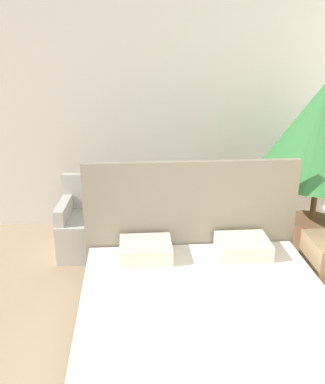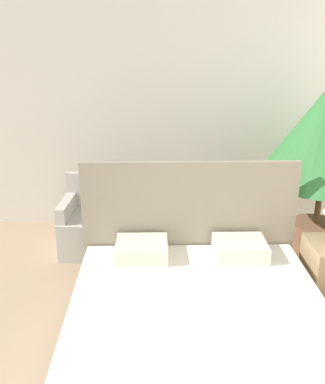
# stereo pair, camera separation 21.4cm
# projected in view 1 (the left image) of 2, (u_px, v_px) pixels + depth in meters

# --- Properties ---
(wall_back) EXTENTS (10.00, 0.06, 2.90)m
(wall_back) POSITION_uv_depth(u_px,v_px,m) (148.00, 105.00, 4.96)
(wall_back) COLOR silver
(wall_back) RESTS_ON ground_plane
(bed) EXTENTS (1.92, 1.98, 1.20)m
(bed) POSITION_uv_depth(u_px,v_px,m) (206.00, 318.00, 3.17)
(bed) COLOR #4C4238
(bed) RESTS_ON ground_plane
(armchair_near_window_left) EXTENTS (0.71, 0.64, 0.81)m
(armchair_near_window_left) POSITION_uv_depth(u_px,v_px,m) (92.00, 229.00, 4.58)
(armchair_near_window_left) COLOR #B7B2A8
(armchair_near_window_left) RESTS_ON ground_plane
(armchair_near_window_right) EXTENTS (0.74, 0.67, 0.81)m
(armchair_near_window_right) POSITION_uv_depth(u_px,v_px,m) (185.00, 226.00, 4.64)
(armchair_near_window_right) COLOR #B7B2A8
(armchair_near_window_right) RESTS_ON ground_plane
(potted_palm) EXTENTS (1.31, 1.31, 1.84)m
(potted_palm) POSITION_uv_depth(u_px,v_px,m) (323.00, 135.00, 4.26)
(potted_palm) COLOR brown
(potted_palm) RESTS_ON ground_plane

